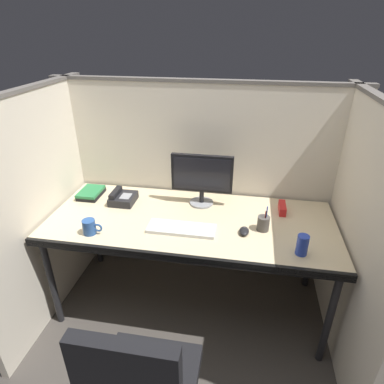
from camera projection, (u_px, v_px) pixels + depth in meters
The scene contains 14 objects.
ground_plane at pixel (183, 333), 2.26m from camera, with size 8.00×8.00×0.00m, color #423D38.
cubicle_partition_rear at pixel (201, 184), 2.55m from camera, with size 2.21×0.06×1.57m.
cubicle_partition_left at pixel (44, 207), 2.23m from camera, with size 0.06×1.41×1.57m.
cubicle_partition_right at pixel (354, 236), 1.92m from camera, with size 0.06×1.41×1.57m.
desk at pixel (190, 227), 2.20m from camera, with size 1.90×0.80×0.74m.
monitor_center at pixel (202, 177), 2.28m from camera, with size 0.43×0.17×0.37m.
keyboard_main at pixel (181, 229), 2.07m from camera, with size 0.43×0.15×0.02m, color silver.
computer_mouse at pixel (244, 231), 2.03m from camera, with size 0.06×0.10×0.04m.
book_stack at pixel (91, 193), 2.47m from camera, with size 0.15×0.21×0.05m.
pen_cup at pixel (263, 223), 2.05m from camera, with size 0.08×0.08×0.17m.
soda_can at pixel (302, 245), 1.83m from camera, with size 0.07×0.07×0.12m, color #263FB2.
red_stapler at pixel (282, 208), 2.26m from camera, with size 0.04×0.15×0.06m, color red.
coffee_mug at pixel (90, 227), 2.02m from camera, with size 0.13×0.08×0.09m.
desk_phone at pixel (122, 198), 2.38m from camera, with size 0.17×0.19×0.09m.
Camera 1 is at (0.33, -1.53, 1.90)m, focal length 30.62 mm.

